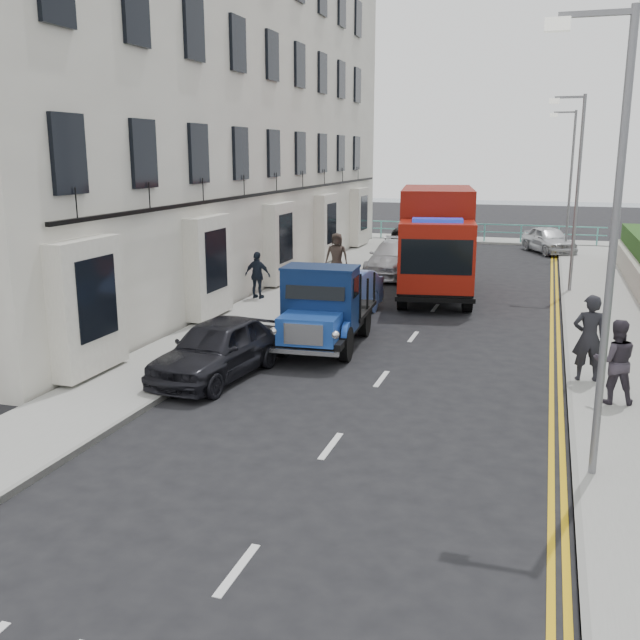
# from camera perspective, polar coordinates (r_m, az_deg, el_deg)

# --- Properties ---
(ground) EXTENTS (120.00, 120.00, 0.00)m
(ground) POSITION_cam_1_polar(r_m,az_deg,el_deg) (14.50, 3.17, -7.06)
(ground) COLOR black
(ground) RESTS_ON ground
(pavement_west) EXTENTS (2.40, 38.00, 0.12)m
(pavement_west) POSITION_cam_1_polar(r_m,az_deg,el_deg) (24.29, -3.38, 1.42)
(pavement_west) COLOR gray
(pavement_west) RESTS_ON ground
(pavement_east) EXTENTS (2.60, 38.00, 0.12)m
(pavement_east) POSITION_cam_1_polar(r_m,az_deg,el_deg) (22.81, 22.08, -0.32)
(pavement_east) COLOR gray
(pavement_east) RESTS_ON ground
(promenade) EXTENTS (30.00, 2.50, 0.12)m
(promenade) POSITION_cam_1_polar(r_m,az_deg,el_deg) (42.61, 13.08, 6.21)
(promenade) COLOR gray
(promenade) RESTS_ON ground
(sea_plane) EXTENTS (120.00, 120.00, 0.00)m
(sea_plane) POSITION_cam_1_polar(r_m,az_deg,el_deg) (73.43, 15.16, 8.87)
(sea_plane) COLOR slate
(sea_plane) RESTS_ON ground
(terrace_west) EXTENTS (6.31, 30.20, 14.25)m
(terrace_west) POSITION_cam_1_polar(r_m,az_deg,el_deg) (29.23, -8.84, 17.29)
(terrace_west) COLOR silver
(terrace_west) RESTS_ON ground
(seafront_railing) EXTENTS (13.00, 0.08, 1.11)m
(seafront_railing) POSITION_cam_1_polar(r_m,az_deg,el_deg) (41.75, 13.02, 6.80)
(seafront_railing) COLOR #59B2A5
(seafront_railing) RESTS_ON ground
(lamp_near) EXTENTS (1.23, 0.18, 7.00)m
(lamp_near) POSITION_cam_1_polar(r_m,az_deg,el_deg) (11.26, 21.92, 7.04)
(lamp_near) COLOR slate
(lamp_near) RESTS_ON ground
(lamp_mid) EXTENTS (1.23, 0.18, 7.00)m
(lamp_mid) POSITION_cam_1_polar(r_m,az_deg,el_deg) (27.21, 19.69, 10.32)
(lamp_mid) COLOR slate
(lamp_mid) RESTS_ON ground
(lamp_far) EXTENTS (1.23, 0.18, 7.00)m
(lamp_far) POSITION_cam_1_polar(r_m,az_deg,el_deg) (37.20, 19.26, 10.94)
(lamp_far) COLOR slate
(lamp_far) RESTS_ON ground
(bedford_lorry) EXTENTS (2.14, 4.77, 2.20)m
(bedford_lorry) POSITION_cam_1_polar(r_m,az_deg,el_deg) (18.30, 0.14, 0.58)
(bedford_lorry) COLOR black
(bedford_lorry) RESTS_ON ground
(red_lorry) EXTENTS (3.52, 7.50, 3.78)m
(red_lorry) POSITION_cam_1_polar(r_m,az_deg,el_deg) (26.08, 9.27, 6.44)
(red_lorry) COLOR black
(red_lorry) RESTS_ON ground
(parked_car_front) EXTENTS (2.08, 4.19, 1.37)m
(parked_car_front) POSITION_cam_1_polar(r_m,az_deg,el_deg) (16.38, -8.19, -2.26)
(parked_car_front) COLOR black
(parked_car_front) RESTS_ON ground
(parked_car_mid) EXTENTS (1.88, 4.58, 1.48)m
(parked_car_mid) POSITION_cam_1_polar(r_m,az_deg,el_deg) (21.84, 1.47, 1.92)
(parked_car_mid) COLOR #5A75C1
(parked_car_mid) RESTS_ON ground
(parked_car_rear) EXTENTS (2.21, 5.03, 1.44)m
(parked_car_rear) POSITION_cam_1_polar(r_m,az_deg,el_deg) (30.04, 6.04, 4.93)
(parked_car_rear) COLOR silver
(parked_car_rear) RESTS_ON ground
(seafront_car_left) EXTENTS (3.26, 6.00, 1.60)m
(seafront_car_left) POSITION_cam_1_polar(r_m,az_deg,el_deg) (39.68, 8.65, 6.98)
(seafront_car_left) COLOR black
(seafront_car_left) RESTS_ON ground
(seafront_car_right) EXTENTS (3.09, 4.26, 1.35)m
(seafront_car_right) POSITION_cam_1_polar(r_m,az_deg,el_deg) (38.49, 17.84, 6.12)
(seafront_car_right) COLOR silver
(seafront_car_right) RESTS_ON ground
(pedestrian_east_near) EXTENTS (0.76, 0.56, 1.93)m
(pedestrian_east_near) POSITION_cam_1_polar(r_m,az_deg,el_deg) (16.64, 20.71, -1.34)
(pedestrian_east_near) COLOR black
(pedestrian_east_near) RESTS_ON pavement_east
(pedestrian_east_far) EXTENTS (0.92, 0.77, 1.71)m
(pedestrian_east_far) POSITION_cam_1_polar(r_m,az_deg,el_deg) (15.37, 22.54, -3.07)
(pedestrian_east_far) COLOR #37303B
(pedestrian_east_far) RESTS_ON pavement_east
(pedestrian_west_near) EXTENTS (0.98, 0.47, 1.61)m
(pedestrian_west_near) POSITION_cam_1_polar(r_m,az_deg,el_deg) (24.58, -5.01, 3.59)
(pedestrian_west_near) COLOR black
(pedestrian_west_near) RESTS_ON pavement_west
(pedestrian_west_far) EXTENTS (0.97, 0.70, 1.83)m
(pedestrian_west_far) POSITION_cam_1_polar(r_m,az_deg,el_deg) (28.29, 1.34, 5.13)
(pedestrian_west_far) COLOR #3B312A
(pedestrian_west_far) RESTS_ON pavement_west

